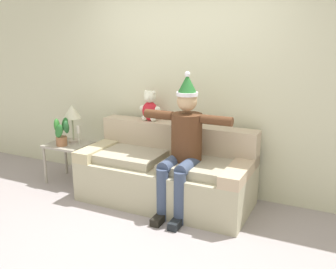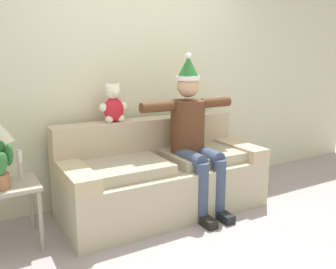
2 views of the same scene
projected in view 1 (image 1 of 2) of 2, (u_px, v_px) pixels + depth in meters
name	position (u px, v px, depth m)	size (l,w,h in m)	color
ground_plane	(121.00, 240.00, 3.64)	(10.00, 10.00, 0.00)	#9F9698
back_wall	(186.00, 83.00, 4.64)	(7.00, 0.10, 2.70)	beige
couch	(167.00, 173.00, 4.44)	(1.99, 0.89, 0.88)	#B7B192
person_seated	(183.00, 143.00, 4.07)	(1.02, 0.77, 1.55)	#54321D
teddy_bear	(150.00, 107.00, 4.65)	(0.29, 0.17, 0.38)	red
side_table	(69.00, 149.00, 5.00)	(0.54, 0.47, 0.53)	#A49D90
table_lamp	(72.00, 113.00, 4.95)	(0.24, 0.24, 0.51)	#B7A89B
potted_plant	(62.00, 132.00, 4.85)	(0.23, 0.21, 0.37)	#996542
candle_tall	(58.00, 133.00, 4.99)	(0.04, 0.04, 0.22)	beige
candle_short	(79.00, 132.00, 4.91)	(0.04, 0.04, 0.25)	beige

